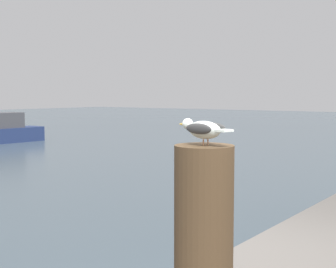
# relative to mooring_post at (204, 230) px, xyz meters

# --- Properties ---
(mooring_post) EXTENTS (0.34, 0.34, 0.97)m
(mooring_post) POSITION_rel_mooring_post_xyz_m (0.00, 0.00, 0.00)
(mooring_post) COLOR #4C3823
(mooring_post) RESTS_ON harbor_quay
(seagull) EXTENTS (0.18, 0.39, 0.14)m
(seagull) POSITION_rel_mooring_post_xyz_m (0.00, 0.01, 0.57)
(seagull) COLOR tan
(seagull) RESTS_ON mooring_post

